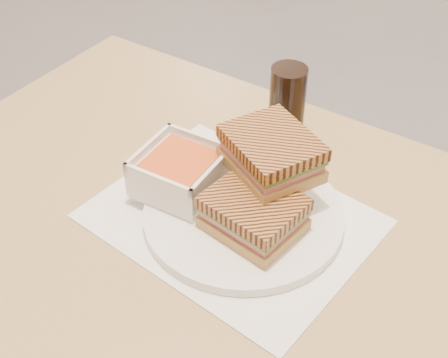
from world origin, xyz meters
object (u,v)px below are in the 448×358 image
Objects in this scene: plate at (243,215)px; main_table at (260,290)px; soup_bowl at (180,173)px; cola_glass at (287,103)px; panini_lower at (254,213)px.

main_table is at bearing -22.52° from plate.
soup_bowl is 0.97× the size of cola_glass.
cola_glass is (-0.10, 0.24, 0.18)m from main_table.
plate is 0.24m from cola_glass.
soup_bowl is at bearing -175.50° from plate.
plate is 2.14× the size of panini_lower.
soup_bowl reaches higher than main_table.
soup_bowl is 0.91× the size of panini_lower.
main_table is 0.16m from panini_lower.
main_table is at bearing 7.24° from panini_lower.
cola_glass is at bearing 109.60° from panini_lower.
cola_glass is at bearing 112.98° from main_table.
main_table is 0.13m from plate.
plate is 2.26× the size of cola_glass.
main_table is 0.22m from soup_bowl.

